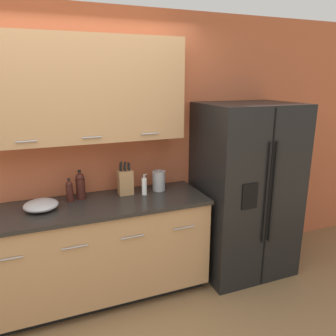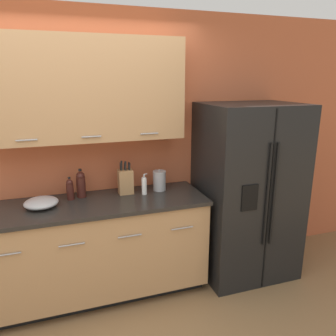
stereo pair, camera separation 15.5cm
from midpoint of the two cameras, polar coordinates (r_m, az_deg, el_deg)
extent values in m
cube|color=#BC5B38|center=(3.17, -15.37, 2.35)|extent=(10.00, 0.05, 2.60)
cube|color=tan|center=(2.92, -12.48, 13.17)|extent=(1.67, 0.32, 0.87)
cylinder|color=#99999E|center=(2.78, -21.96, 4.51)|extent=(0.16, 0.01, 0.01)
cylinder|color=#99999E|center=(2.79, -11.64, 5.36)|extent=(0.16, 0.01, 0.01)
cylinder|color=#99999E|center=(2.89, -1.71, 6.01)|extent=(0.16, 0.01, 0.01)
cube|color=black|center=(3.41, -10.36, -19.60)|extent=(1.90, 0.54, 0.09)
cube|color=tan|center=(3.14, -10.64, -13.28)|extent=(1.94, 0.62, 0.81)
cube|color=black|center=(2.95, -11.01, -6.20)|extent=(1.97, 0.64, 0.03)
cylinder|color=#99999E|center=(2.76, -24.82, -13.57)|extent=(0.20, 0.01, 0.01)
cylinder|color=#99999E|center=(2.73, -14.84, -12.84)|extent=(0.20, 0.01, 0.01)
cylinder|color=#99999E|center=(2.79, -5.05, -11.76)|extent=(0.20, 0.01, 0.01)
cylinder|color=#99999E|center=(2.92, 4.04, -10.44)|extent=(0.20, 0.01, 0.01)
cube|color=black|center=(3.43, 14.89, -3.96)|extent=(0.94, 0.73, 1.76)
cube|color=black|center=(3.15, 18.57, -6.02)|extent=(0.01, 0.01, 1.72)
cylinder|color=black|center=(3.09, 18.34, -4.68)|extent=(0.02, 0.02, 0.97)
cylinder|color=black|center=(3.13, 19.38, -4.51)|extent=(0.02, 0.02, 0.97)
cube|color=black|center=(3.00, 15.50, -5.04)|extent=(0.16, 0.01, 0.24)
cube|color=#A87A4C|center=(3.09, -5.97, -2.39)|extent=(0.13, 0.11, 0.23)
cylinder|color=black|center=(3.05, -6.79, 0.33)|extent=(0.02, 0.04, 0.07)
cylinder|color=black|center=(3.02, -6.67, 0.39)|extent=(0.02, 0.04, 0.10)
cylinder|color=black|center=(3.06, -6.11, 0.32)|extent=(0.02, 0.03, 0.07)
cylinder|color=black|center=(3.03, -5.99, 0.37)|extent=(0.02, 0.04, 0.09)
cylinder|color=black|center=(3.07, -5.45, 0.41)|extent=(0.01, 0.03, 0.07)
cylinder|color=black|center=(3.04, -5.31, 0.26)|extent=(0.02, 0.03, 0.07)
cylinder|color=#3D1914|center=(3.07, -13.50, -3.29)|extent=(0.08, 0.08, 0.19)
sphere|color=#3D1914|center=(3.04, -13.62, -1.37)|extent=(0.08, 0.08, 0.08)
cylinder|color=#3D1914|center=(3.03, -13.64, -1.05)|extent=(0.03, 0.03, 0.06)
cylinder|color=black|center=(3.02, -13.69, -0.33)|extent=(0.03, 0.03, 0.02)
cylinder|color=white|center=(3.06, -2.72, -3.17)|extent=(0.05, 0.05, 0.16)
cylinder|color=#B2B2B5|center=(3.03, -2.74, -1.41)|extent=(0.02, 0.02, 0.04)
cylinder|color=#B2B2B5|center=(3.03, -2.49, -1.07)|extent=(0.03, 0.01, 0.01)
cylinder|color=#3D1914|center=(3.03, -15.27, -4.02)|extent=(0.06, 0.06, 0.15)
sphere|color=#3D1914|center=(3.01, -15.38, -2.50)|extent=(0.06, 0.06, 0.06)
cylinder|color=#3D1914|center=(3.00, -15.40, -2.25)|extent=(0.02, 0.02, 0.05)
cylinder|color=black|center=(3.00, -15.45, -1.67)|extent=(0.02, 0.02, 0.01)
cylinder|color=#A3A3A5|center=(3.17, -0.12, -2.31)|extent=(0.12, 0.12, 0.18)
cylinder|color=#A3A3A5|center=(3.14, -0.12, -0.65)|extent=(0.13, 0.13, 0.01)
sphere|color=#A3A3A5|center=(3.14, -0.12, -0.44)|extent=(0.02, 0.02, 0.02)
ellipsoid|color=#A3A3A5|center=(2.94, -19.82, -5.72)|extent=(0.28, 0.28, 0.08)
camera|label=1|loc=(0.08, -88.54, 0.40)|focal=35.00mm
camera|label=2|loc=(0.08, 91.46, -0.40)|focal=35.00mm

